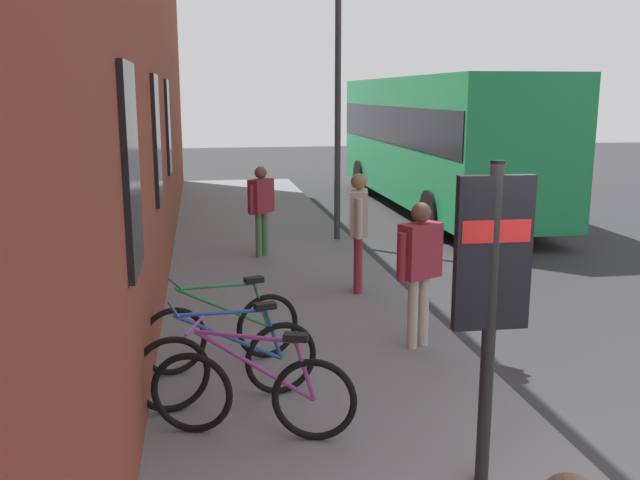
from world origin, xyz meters
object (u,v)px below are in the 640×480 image
(bicycle_end_of_row, at_px, (229,363))
(pedestrian_near_bus, at_px, (358,220))
(transit_info_sign, at_px, (492,274))
(city_bus, at_px, (436,136))
(pedestrian_by_facade, at_px, (261,202))
(street_lamp, at_px, (338,87))
(bicycle_by_door, at_px, (223,331))
(pedestrian_crossing_street, at_px, (420,260))
(bicycle_nearest_sign, at_px, (253,393))

(bicycle_end_of_row, bearing_deg, pedestrian_near_bus, -30.41)
(transit_info_sign, bearing_deg, bicycle_end_of_row, 46.80)
(city_bus, relative_size, pedestrian_by_facade, 6.56)
(pedestrian_near_bus, distance_m, street_lamp, 4.24)
(bicycle_end_of_row, relative_size, pedestrian_by_facade, 1.09)
(bicycle_by_door, height_order, street_lamp, street_lamp)
(pedestrian_near_bus, bearing_deg, street_lamp, -6.63)
(bicycle_by_door, bearing_deg, pedestrian_by_facade, -9.73)
(street_lamp, bearing_deg, pedestrian_by_facade, 127.46)
(pedestrian_crossing_street, relative_size, street_lamp, 0.34)
(bicycle_nearest_sign, bearing_deg, bicycle_end_of_row, 13.83)
(transit_info_sign, bearing_deg, bicycle_by_door, 34.94)
(bicycle_by_door, bearing_deg, street_lamp, -21.54)
(bicycle_end_of_row, bearing_deg, pedestrian_crossing_street, -63.01)
(bicycle_nearest_sign, distance_m, pedestrian_near_bus, 4.59)
(bicycle_nearest_sign, relative_size, pedestrian_near_bus, 0.98)
(bicycle_by_door, height_order, city_bus, city_bus)
(city_bus, xyz_separation_m, pedestrian_near_bus, (-7.46, 3.74, -0.74))
(bicycle_nearest_sign, distance_m, city_bus, 12.96)
(pedestrian_by_facade, distance_m, pedestrian_crossing_street, 5.03)
(bicycle_nearest_sign, relative_size, city_bus, 0.16)
(pedestrian_by_facade, bearing_deg, pedestrian_near_bus, -154.98)
(city_bus, distance_m, pedestrian_by_facade, 7.01)
(bicycle_end_of_row, bearing_deg, city_bus, -27.84)
(transit_info_sign, xyz_separation_m, pedestrian_crossing_street, (2.81, -0.39, -0.58))
(transit_info_sign, xyz_separation_m, city_bus, (12.59, -3.96, 0.20))
(city_bus, relative_size, pedestrian_near_bus, 6.05)
(bicycle_end_of_row, relative_size, city_bus, 0.17)
(bicycle_nearest_sign, distance_m, bicycle_by_door, 1.63)
(city_bus, relative_size, pedestrian_crossing_street, 6.29)
(bicycle_by_door, relative_size, pedestrian_near_bus, 0.98)
(city_bus, xyz_separation_m, street_lamp, (-3.70, 3.30, 1.16))
(transit_info_sign, relative_size, city_bus, 0.23)
(bicycle_nearest_sign, distance_m, bicycle_end_of_row, 0.72)
(city_bus, xyz_separation_m, pedestrian_by_facade, (-4.94, 4.91, -0.82))
(bicycle_nearest_sign, height_order, bicycle_end_of_row, same)
(pedestrian_near_bus, relative_size, street_lamp, 0.35)
(pedestrian_by_facade, height_order, street_lamp, street_lamp)
(bicycle_by_door, xyz_separation_m, transit_info_sign, (-2.61, -1.82, 1.21))
(bicycle_nearest_sign, relative_size, street_lamp, 0.34)
(street_lamp, bearing_deg, city_bus, -41.74)
(pedestrian_crossing_street, bearing_deg, transit_info_sign, 172.06)
(bicycle_nearest_sign, bearing_deg, transit_info_sign, -121.27)
(bicycle_by_door, height_order, pedestrian_near_bus, pedestrian_near_bus)
(transit_info_sign, height_order, pedestrian_by_facade, transit_info_sign)
(pedestrian_by_facade, bearing_deg, street_lamp, -52.54)
(bicycle_by_door, bearing_deg, bicycle_end_of_row, -178.61)
(bicycle_by_door, bearing_deg, bicycle_nearest_sign, -173.13)
(bicycle_end_of_row, relative_size, pedestrian_crossing_street, 1.04)
(bicycle_by_door, relative_size, pedestrian_crossing_street, 1.02)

